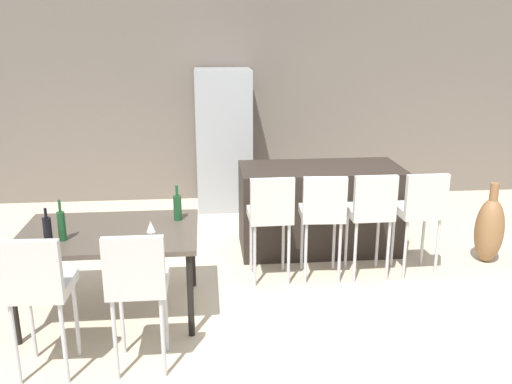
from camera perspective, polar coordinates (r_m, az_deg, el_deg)
ground_plane at (r=5.45m, az=5.76°, el=-8.66°), size 10.00×10.00×0.00m
back_wall at (r=7.67m, az=2.16°, el=10.12°), size 10.00×0.12×2.90m
kitchen_island at (r=5.95m, az=6.68°, el=-1.68°), size 1.72×0.79×0.92m
bar_chair_left at (r=5.05m, az=1.54°, el=-2.11°), size 0.41×0.41×1.05m
bar_chair_middle at (r=5.13m, az=6.99°, el=-1.93°), size 0.43×0.43×1.05m
bar_chair_right at (r=5.25m, az=11.95°, el=-1.75°), size 0.40×0.40×1.05m
bar_chair_far at (r=5.41m, az=16.85°, el=-1.56°), size 0.41×0.41×1.05m
dining_table at (r=4.65m, az=-15.12°, el=-4.64°), size 1.44×0.99×0.74m
dining_chair_near at (r=3.95m, az=-21.89°, el=-8.92°), size 0.41×0.41×1.05m
dining_chair_far at (r=3.81m, az=-12.34°, el=-8.97°), size 0.40×0.40×1.05m
wine_bottle_right at (r=4.49m, az=-19.69°, el=-3.30°), size 0.06×0.06×0.33m
wine_bottle_far at (r=4.44m, az=-20.99°, el=-3.80°), size 0.07×0.07×0.30m
wine_bottle_left at (r=4.73m, az=-8.23°, el=-1.56°), size 0.07×0.07×0.31m
wine_glass_middle at (r=4.27m, az=-10.96°, el=-3.62°), size 0.07×0.07×0.17m
refrigerator at (r=7.26m, az=-3.40°, el=5.49°), size 0.72×0.68×1.84m
floor_vase at (r=6.09m, az=23.24°, el=-3.64°), size 0.29×0.29×0.85m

